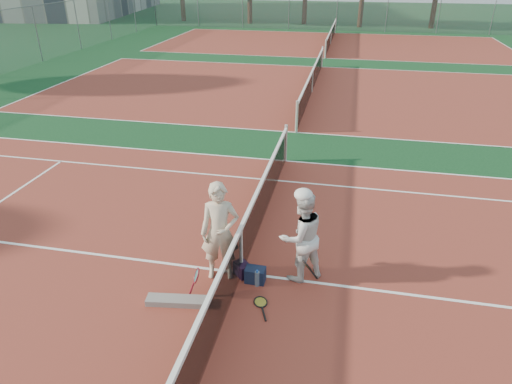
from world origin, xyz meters
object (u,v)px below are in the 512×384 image
Objects in this scene: net_main at (241,251)px; racket_spare at (260,302)px; racket_black_held at (306,271)px; racket_red at (197,283)px; water_bottle at (257,279)px; sports_bag_navy at (255,275)px; player_b at (301,236)px; player_a at (220,232)px; sports_bag_purple at (242,269)px.

net_main is 1.02m from racket_spare.
racket_black_held is 0.86× the size of racket_spare.
water_bottle is at bearing 6.21° from racket_red.
player_b is at bearing 22.13° from sports_bag_navy.
racket_black_held is 1.73× the size of water_bottle.
player_a is at bearing 32.85° from racket_spare.
sports_bag_navy is at bearing -30.69° from net_main.
racket_spare is (-0.56, -0.87, -0.86)m from player_b.
water_bottle is at bearing -39.49° from net_main.
sports_bag_purple is (-0.49, 0.70, 0.11)m from racket_spare.
sports_bag_navy reaches higher than sports_bag_purple.
water_bottle is at bearing -63.51° from sports_bag_navy.
player_b reaches higher than sports_bag_navy.
racket_red is 1.92× the size of water_bottle.
net_main is 30.51× the size of sports_bag_navy.
sports_bag_navy is at bearing -17.28° from player_a.
net_main is 6.29× the size of player_b.
player_a is 1.70m from racket_black_held.
net_main is 34.44× the size of sports_bag_purple.
player_b reaches higher than racket_red.
racket_spare is at bearing -48.06° from player_a.
sports_bag_navy is at bearing 13.17° from racket_red.
racket_red is (-0.59, -0.79, -0.22)m from net_main.
water_bottle is at bearing -26.18° from player_a.
racket_black_held is at bearing 89.56° from player_b.
sports_bag_navy is 1.20× the size of water_bottle.
player_a is 0.97m from racket_red.
sports_bag_purple is 1.06× the size of water_bottle.
racket_black_held is 0.92m from sports_bag_navy.
racket_red reaches higher than racket_spare.
player_b reaches higher than sports_bag_purple.
player_b is at bearing -92.62° from racket_black_held.
sports_bag_navy is (-0.90, -0.13, -0.12)m from racket_black_held.
player_b is 5.82× the size of water_bottle.
racket_red reaches higher than sports_bag_navy.
water_bottle is at bearing -3.10° from racket_spare.
racket_spare is 1.88× the size of sports_bag_purple.
player_b reaches higher than water_bottle.
net_main is 1.14m from player_b.
racket_red is at bearing -129.13° from sports_bag_purple.
player_a is 1.08× the size of player_b.
racket_black_held is 1.44× the size of sports_bag_navy.
racket_black_held reaches higher than sports_bag_navy.
player_b is 3.36× the size of racket_black_held.
net_main reaches higher than racket_red.
player_a reaches higher than net_main.
net_main is 36.60× the size of water_bottle.
sports_bag_purple reaches higher than racket_spare.
net_main is at bearing -30.45° from player_b.
racket_black_held is (1.80, 0.75, -0.03)m from racket_red.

